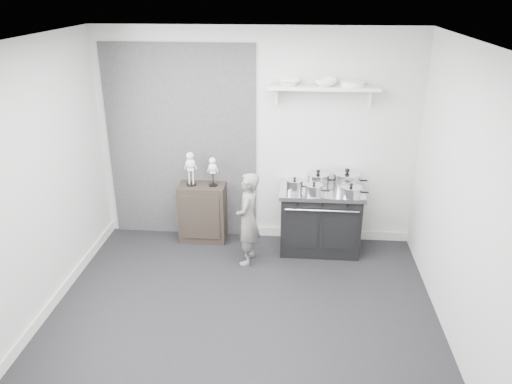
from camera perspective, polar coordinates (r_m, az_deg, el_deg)
ground at (r=5.26m, az=-1.69°, el=-13.91°), size 4.00×4.00×0.00m
room_shell at (r=4.63m, az=-2.81°, el=3.80°), size 4.02×3.62×2.71m
wall_shelf at (r=5.98m, az=7.73°, el=11.66°), size 1.30×0.26×0.24m
stove at (r=6.29m, az=7.33°, el=-3.10°), size 1.02×0.64×0.82m
side_cabinet at (r=6.53m, az=-6.09°, el=-2.35°), size 0.59×0.34×0.77m
child at (r=5.89m, az=-0.94°, el=-3.10°), size 0.33×0.45×1.14m
pot_front_left at (r=5.99m, az=4.43°, el=0.72°), size 0.29×0.20×0.19m
pot_back_left at (r=6.24m, az=7.09°, el=1.49°), size 0.37×0.29×0.20m
pot_back_right at (r=6.24m, az=10.33°, el=1.44°), size 0.42×0.34×0.23m
pot_front_right at (r=5.96m, az=10.79°, el=0.08°), size 0.33×0.24×0.16m
pot_front_center at (r=5.93m, az=6.63°, el=0.27°), size 0.29×0.20×0.16m
skeleton_full at (r=6.31m, az=-7.49°, el=2.95°), size 0.14×0.09×0.51m
skeleton_torso at (r=6.27m, az=-4.97°, el=2.57°), size 0.12×0.08×0.43m
bowl_large at (r=5.95m, az=3.68°, el=12.42°), size 0.29×0.29×0.07m
bowl_small at (r=5.96m, az=7.93°, el=12.32°), size 0.26×0.26×0.08m
plate_stack at (r=5.99m, az=10.96°, el=12.07°), size 0.28×0.28×0.06m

